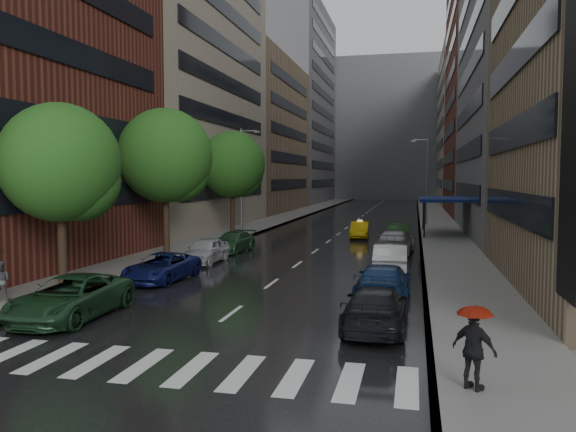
% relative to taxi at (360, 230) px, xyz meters
% --- Properties ---
extents(ground, '(220.00, 220.00, 0.00)m').
position_rel_taxi_xyz_m(ground, '(-2.19, -30.91, -0.69)').
color(ground, gray).
rests_on(ground, ground).
extents(road, '(14.00, 140.00, 0.01)m').
position_rel_taxi_xyz_m(road, '(-2.19, 19.09, -0.68)').
color(road, black).
rests_on(road, ground).
extents(sidewalk_left, '(4.00, 140.00, 0.15)m').
position_rel_taxi_xyz_m(sidewalk_left, '(-11.19, 19.09, -0.61)').
color(sidewalk_left, gray).
rests_on(sidewalk_left, ground).
extents(sidewalk_right, '(4.00, 140.00, 0.15)m').
position_rel_taxi_xyz_m(sidewalk_right, '(6.81, 19.09, -0.61)').
color(sidewalk_right, gray).
rests_on(sidewalk_right, ground).
extents(crosswalk, '(13.15, 2.80, 0.01)m').
position_rel_taxi_xyz_m(crosswalk, '(-1.99, -32.91, -0.68)').
color(crosswalk, silver).
rests_on(crosswalk, ground).
extents(buildings_left, '(8.00, 108.00, 38.00)m').
position_rel_taxi_xyz_m(buildings_left, '(-17.19, 27.88, 15.30)').
color(buildings_left, maroon).
rests_on(buildings_left, ground).
extents(buildings_right, '(8.05, 109.10, 36.00)m').
position_rel_taxi_xyz_m(buildings_right, '(12.81, 25.79, 14.34)').
color(buildings_right, '#937A5B').
rests_on(buildings_right, ground).
extents(building_far, '(40.00, 14.00, 32.00)m').
position_rel_taxi_xyz_m(building_far, '(-2.19, 87.09, 15.31)').
color(building_far, slate).
rests_on(building_far, ground).
extents(tree_near, '(5.23, 5.23, 8.33)m').
position_rel_taxi_xyz_m(tree_near, '(-10.79, -24.68, 5.01)').
color(tree_near, '#382619').
rests_on(tree_near, ground).
extents(tree_mid, '(5.86, 5.86, 9.35)m').
position_rel_taxi_xyz_m(tree_mid, '(-10.79, -14.02, 5.71)').
color(tree_mid, '#382619').
rests_on(tree_mid, ground).
extents(tree_far, '(5.63, 5.63, 8.97)m').
position_rel_taxi_xyz_m(tree_far, '(-10.79, -0.94, 5.45)').
color(tree_far, '#382619').
rests_on(tree_far, ground).
extents(taxi, '(1.63, 4.24, 1.38)m').
position_rel_taxi_xyz_m(taxi, '(0.00, 0.00, 0.00)').
color(taxi, '#E5AF0C').
rests_on(taxi, ground).
extents(parked_cars_left, '(2.62, 23.61, 1.53)m').
position_rel_taxi_xyz_m(parked_cars_left, '(-7.59, -20.73, 0.04)').
color(parked_cars_left, '#1D4024').
rests_on(parked_cars_left, ground).
extents(parked_cars_right, '(2.64, 30.65, 1.59)m').
position_rel_taxi_xyz_m(parked_cars_right, '(3.21, -16.37, 0.08)').
color(parked_cars_right, black).
rests_on(parked_cars_right, ground).
extents(ped_black_umbrella, '(0.96, 0.98, 2.09)m').
position_rel_taxi_xyz_m(ped_black_umbrella, '(-11.72, -27.45, 0.71)').
color(ped_black_umbrella, '#535458').
rests_on(ped_black_umbrella, sidewalk_left).
extents(ped_red_umbrella, '(1.17, 1.01, 2.01)m').
position_rel_taxi_xyz_m(ped_red_umbrella, '(5.82, -33.18, 0.64)').
color(ped_red_umbrella, black).
rests_on(ped_red_umbrella, sidewalk_right).
extents(street_lamp_left, '(1.74, 0.22, 9.00)m').
position_rel_taxi_xyz_m(street_lamp_left, '(-9.91, -0.91, 4.20)').
color(street_lamp_left, gray).
rests_on(street_lamp_left, sidewalk_left).
extents(street_lamp_right, '(1.74, 0.22, 9.00)m').
position_rel_taxi_xyz_m(street_lamp_right, '(5.53, 14.09, 4.20)').
color(street_lamp_right, gray).
rests_on(street_lamp_right, sidewalk_right).
extents(awning, '(4.00, 8.00, 3.12)m').
position_rel_taxi_xyz_m(awning, '(6.79, 4.09, 2.45)').
color(awning, navy).
rests_on(awning, sidewalk_right).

